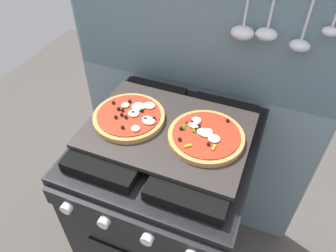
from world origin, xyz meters
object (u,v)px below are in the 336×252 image
object	(u,v)px
baking_tray	(168,130)
pizza_left	(130,116)
stove	(168,207)
pizza_right	(206,136)

from	to	relation	value
baking_tray	pizza_left	bearing A→B (deg)	-177.59
baking_tray	stove	bearing A→B (deg)	-90.00
baking_tray	pizza_right	size ratio (longest dim) A/B	2.20
baking_tray	pizza_right	xyz separation A→B (m)	(0.13, 0.00, 0.02)
stove	pizza_left	xyz separation A→B (m)	(-0.14, -0.00, 0.48)
stove	baking_tray	xyz separation A→B (m)	(0.00, 0.00, 0.46)
pizza_left	pizza_right	xyz separation A→B (m)	(0.27, 0.01, -0.00)
stove	baking_tray	bearing A→B (deg)	90.00
pizza_left	pizza_right	world-z (taller)	same
baking_tray	pizza_right	bearing A→B (deg)	0.54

